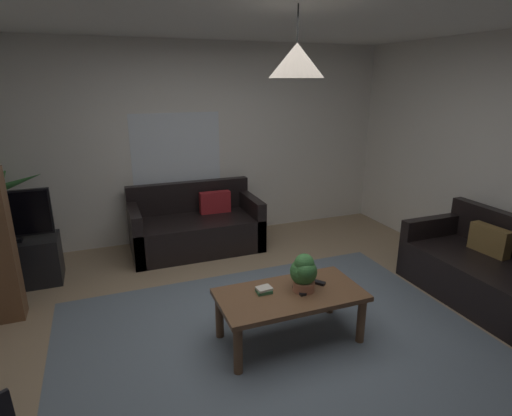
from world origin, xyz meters
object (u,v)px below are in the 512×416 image
object	(u,v)px
coffee_table	(290,300)
pendant_lamp	(297,60)
book_on_table_1	(264,288)
tv_stand	(15,263)
couch_right_side	(485,272)
remote_on_table_0	(299,290)
potted_plant_on_table	(304,272)
book_on_table_0	(264,291)
remote_on_table_1	(316,282)
potted_palm_corner	(0,222)
tv	(5,216)
couch_under_window	(196,228)

from	to	relation	value
coffee_table	pendant_lamp	distance (m)	1.85
book_on_table_1	tv_stand	world-z (taller)	tv_stand
couch_right_side	remote_on_table_0	bearing A→B (deg)	-91.44
potted_plant_on_table	book_on_table_0	bearing A→B (deg)	167.73
tv_stand	remote_on_table_1	bearing A→B (deg)	-35.72
potted_plant_on_table	potted_palm_corner	world-z (taller)	potted_palm_corner
tv	potted_plant_on_table	bearing A→B (deg)	-38.07
couch_right_side	potted_palm_corner	distance (m)	5.19
remote_on_table_0	potted_palm_corner	world-z (taller)	potted_palm_corner
remote_on_table_0	remote_on_table_1	xyz separation A→B (m)	(0.20, 0.08, 0.00)
book_on_table_0	book_on_table_1	xyz separation A→B (m)	(0.00, 0.01, 0.02)
remote_on_table_1	potted_plant_on_table	distance (m)	0.23
potted_palm_corner	remote_on_table_1	bearing A→B (deg)	-40.29
remote_on_table_0	remote_on_table_1	bearing A→B (deg)	22.36
book_on_table_0	potted_palm_corner	distance (m)	3.23
couch_under_window	book_on_table_1	xyz separation A→B (m)	(0.08, -2.12, 0.20)
book_on_table_0	potted_palm_corner	world-z (taller)	potted_palm_corner
coffee_table	potted_plant_on_table	world-z (taller)	potted_plant_on_table
couch_under_window	potted_palm_corner	world-z (taller)	potted_palm_corner
couch_right_side	pendant_lamp	world-z (taller)	pendant_lamp
book_on_table_1	remote_on_table_0	bearing A→B (deg)	-19.06
remote_on_table_1	pendant_lamp	world-z (taller)	pendant_lamp
coffee_table	tv	distance (m)	3.00
coffee_table	tv_stand	xyz separation A→B (m)	(-2.29, 1.92, -0.12)
couch_under_window	tv_stand	xyz separation A→B (m)	(-2.01, -0.28, -0.03)
coffee_table	remote_on_table_0	distance (m)	0.11
couch_right_side	book_on_table_1	bearing A→B (deg)	-93.61
potted_palm_corner	pendant_lamp	xyz separation A→B (m)	(2.46, -2.39, 1.65)
book_on_table_0	tv_stand	distance (m)	2.80
remote_on_table_1	tv_stand	xyz separation A→B (m)	(-2.57, 1.85, -0.20)
book_on_table_0	book_on_table_1	world-z (taller)	book_on_table_1
couch_under_window	potted_plant_on_table	distance (m)	2.25
couch_under_window	tv	distance (m)	2.10
book_on_table_0	potted_plant_on_table	distance (m)	0.36
tv_stand	pendant_lamp	bearing A→B (deg)	-39.92
book_on_table_0	tv	size ratio (longest dim) A/B	0.14
couch_under_window	potted_plant_on_table	size ratio (longest dim) A/B	5.05
pendant_lamp	coffee_table	bearing A→B (deg)	-45.00
remote_on_table_0	tv	xyz separation A→B (m)	(-2.37, 1.91, 0.33)
book_on_table_1	tv_stand	xyz separation A→B (m)	(-2.10, 1.84, -0.22)
remote_on_table_0	potted_plant_on_table	bearing A→B (deg)	21.03
potted_palm_corner	tv_stand	bearing A→B (deg)	-70.91
couch_under_window	book_on_table_0	bearing A→B (deg)	-87.89
couch_right_side	coffee_table	world-z (taller)	couch_right_side
book_on_table_1	potted_palm_corner	size ratio (longest dim) A/B	0.10
book_on_table_0	tv_stand	world-z (taller)	tv_stand
remote_on_table_0	potted_palm_corner	size ratio (longest dim) A/B	0.13
tv_stand	pendant_lamp	distance (m)	3.58
coffee_table	remote_on_table_1	distance (m)	0.30
potted_plant_on_table	tv_stand	bearing A→B (deg)	141.61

